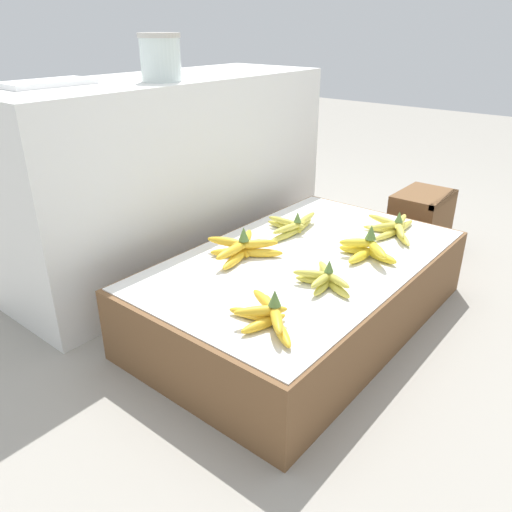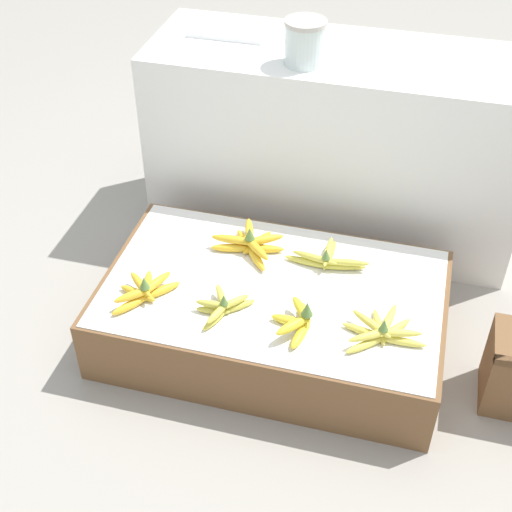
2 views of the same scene
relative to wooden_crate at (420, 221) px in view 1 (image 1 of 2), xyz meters
name	(u,v)px [view 1 (image 1 of 2)]	position (x,y,z in m)	size (l,w,h in m)	color
ground_plane	(301,320)	(-0.87, 0.06, -0.14)	(10.00, 10.00, 0.00)	gray
display_platform	(303,289)	(-0.87, 0.06, -0.01)	(1.16, 0.70, 0.25)	brown
back_vendor_table	(171,174)	(-0.79, 0.79, 0.25)	(1.44, 0.51, 0.77)	white
wooden_crate	(420,221)	(0.00, 0.00, 0.00)	(0.29, 0.21, 0.27)	brown
banana_bunch_front_left	(268,314)	(-1.27, -0.10, 0.14)	(0.20, 0.24, 0.10)	gold
banana_bunch_front_midleft	(324,278)	(-1.00, -0.10, 0.14)	(0.18, 0.20, 0.08)	gold
banana_bunch_front_midright	(367,249)	(-0.74, -0.11, 0.15)	(0.14, 0.21, 0.11)	yellow
banana_bunch_front_right	(394,227)	(-0.49, -0.08, 0.14)	(0.27, 0.23, 0.09)	#DBCC4C
banana_bunch_middle_midleft	(242,248)	(-0.99, 0.23, 0.14)	(0.26, 0.25, 0.11)	gold
banana_bunch_middle_midright	(293,226)	(-0.71, 0.22, 0.14)	(0.30, 0.18, 0.09)	gold
glass_jar	(160,57)	(-0.91, 0.66, 0.72)	(0.15, 0.15, 0.16)	silver
foam_tray_white	(47,83)	(-1.24, 0.85, 0.65)	(0.29, 0.15, 0.02)	white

